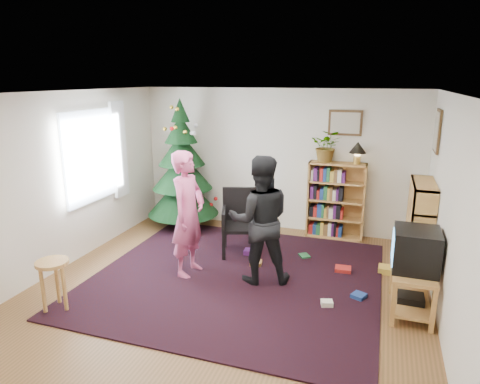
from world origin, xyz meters
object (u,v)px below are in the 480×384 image
(christmas_tree, at_px, (182,175))
(table_lamp, at_px, (358,149))
(picture_right, at_px, (438,131))
(picture_back, at_px, (345,123))
(person_by_chair, at_px, (260,220))
(crt_tv, at_px, (416,250))
(armchair, at_px, (243,219))
(tv_stand, at_px, (412,287))
(stool, at_px, (53,272))
(bookshelf_back, at_px, (336,200))
(person_standing, at_px, (188,214))
(potted_plant, at_px, (327,146))
(bookshelf_right, at_px, (419,227))

(christmas_tree, height_order, table_lamp, christmas_tree)
(picture_right, bearing_deg, picture_back, 151.31)
(person_by_chair, bearing_deg, crt_tv, 153.94)
(armchair, bearing_deg, table_lamp, 17.30)
(tv_stand, xyz_separation_m, crt_tv, (-0.00, 0.00, 0.46))
(table_lamp, bearing_deg, armchair, -144.21)
(picture_right, height_order, stool, picture_right)
(christmas_tree, distance_m, bookshelf_back, 2.74)
(bookshelf_back, height_order, person_standing, person_standing)
(stool, distance_m, person_standing, 1.81)
(picture_right, height_order, bookshelf_back, picture_right)
(armchair, distance_m, table_lamp, 2.20)
(picture_back, relative_size, bookshelf_back, 0.42)
(person_standing, relative_size, potted_plant, 3.24)
(armchair, height_order, person_by_chair, person_by_chair)
(crt_tv, relative_size, stool, 0.87)
(christmas_tree, xyz_separation_m, person_standing, (0.94, -1.77, -0.10))
(person_by_chair, bearing_deg, bookshelf_back, -130.57)
(armchair, bearing_deg, tv_stand, -42.45)
(picture_back, height_order, potted_plant, picture_back)
(christmas_tree, relative_size, tv_stand, 2.80)
(person_standing, bearing_deg, tv_stand, -86.95)
(person_standing, bearing_deg, potted_plant, -31.10)
(person_by_chair, bearing_deg, tv_stand, 153.95)
(christmas_tree, bearing_deg, picture_back, 9.81)
(picture_right, distance_m, person_standing, 3.66)
(bookshelf_back, distance_m, potted_plant, 0.93)
(picture_back, bearing_deg, table_lamp, -29.87)
(person_standing, bearing_deg, christmas_tree, 33.43)
(christmas_tree, xyz_separation_m, crt_tv, (3.84, -1.88, -0.19))
(picture_right, height_order, bookshelf_right, picture_right)
(crt_tv, distance_m, stool, 4.18)
(tv_stand, height_order, table_lamp, table_lamp)
(tv_stand, height_order, stool, stool)
(picture_back, height_order, tv_stand, picture_back)
(person_standing, bearing_deg, picture_back, -33.73)
(crt_tv, distance_m, armchair, 2.67)
(person_standing, bearing_deg, stool, 147.69)
(potted_plant, bearing_deg, picture_right, -20.36)
(stool, xyz_separation_m, potted_plant, (2.64, 3.51, 1.09))
(picture_right, relative_size, stool, 0.96)
(person_standing, height_order, table_lamp, person_standing)
(bookshelf_right, relative_size, stool, 2.09)
(bookshelf_right, bearing_deg, tv_stand, 174.32)
(bookshelf_back, relative_size, armchair, 1.28)
(picture_back, height_order, stool, picture_back)
(crt_tv, bearing_deg, armchair, 156.00)
(christmas_tree, xyz_separation_m, tv_stand, (3.84, -1.88, -0.65))
(crt_tv, height_order, person_standing, person_standing)
(bookshelf_back, xyz_separation_m, stool, (-2.84, -3.51, -0.18))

